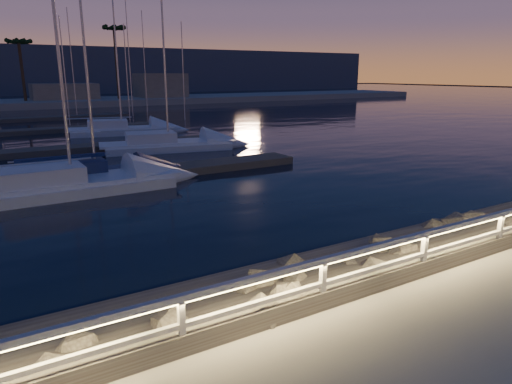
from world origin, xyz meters
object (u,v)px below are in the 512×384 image
Objects in this scene: sailboat_c at (66,184)px; sailboat_g at (165,144)px; guard_rail at (278,284)px; sailboat_b at (91,174)px; sailboat_k at (119,129)px.

sailboat_g is (7.80, 8.91, -0.01)m from sailboat_c.
sailboat_b is at bearing 90.34° from guard_rail.
sailboat_c is 1.03× the size of sailboat_k.
guard_rail is at bearing -87.68° from sailboat_k.
guard_rail is 2.89× the size of sailboat_k.
sailboat_g is 10.17m from sailboat_k.
sailboat_g is at bearing -75.32° from sailboat_k.
sailboat_k is at bearing 70.98° from sailboat_b.
sailboat_g is at bearing 74.95° from guard_rail.
sailboat_c is 11.84m from sailboat_g.
guard_rail is 24.28m from sailboat_g.
sailboat_g is 1.00× the size of sailboat_k.
sailboat_g is at bearing 48.71° from sailboat_b.
sailboat_c is at bearing -119.49° from sailboat_g.
guard_rail is 3.38× the size of sailboat_b.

